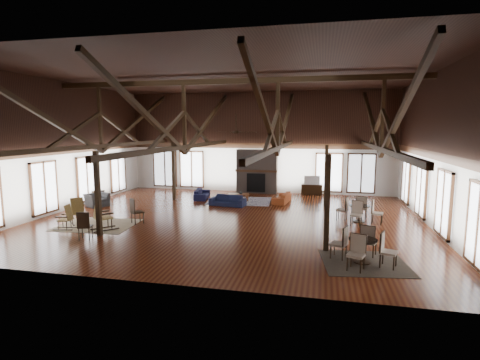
% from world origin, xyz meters
% --- Properties ---
extents(floor, '(16.00, 16.00, 0.00)m').
position_xyz_m(floor, '(0.00, 0.00, 0.00)').
color(floor, '#5E2C13').
rests_on(floor, ground).
extents(ceiling, '(16.00, 14.00, 0.02)m').
position_xyz_m(ceiling, '(0.00, 0.00, 6.00)').
color(ceiling, black).
rests_on(ceiling, wall_back).
extents(wall_back, '(16.00, 0.02, 6.00)m').
position_xyz_m(wall_back, '(0.00, 7.00, 3.00)').
color(wall_back, silver).
rests_on(wall_back, floor).
extents(wall_front, '(16.00, 0.02, 6.00)m').
position_xyz_m(wall_front, '(0.00, -7.00, 3.00)').
color(wall_front, silver).
rests_on(wall_front, floor).
extents(wall_left, '(0.02, 14.00, 6.00)m').
position_xyz_m(wall_left, '(-8.00, 0.00, 3.00)').
color(wall_left, silver).
rests_on(wall_left, floor).
extents(wall_right, '(0.02, 14.00, 6.00)m').
position_xyz_m(wall_right, '(8.00, 0.00, 3.00)').
color(wall_right, silver).
rests_on(wall_right, floor).
extents(roof_truss, '(15.60, 14.07, 3.14)m').
position_xyz_m(roof_truss, '(0.00, 0.00, 4.03)').
color(roof_truss, black).
rests_on(roof_truss, wall_back).
extents(post_grid, '(8.16, 7.16, 3.05)m').
position_xyz_m(post_grid, '(0.00, 0.00, 1.52)').
color(post_grid, black).
rests_on(post_grid, floor).
extents(fireplace, '(2.50, 0.69, 2.60)m').
position_xyz_m(fireplace, '(0.00, 6.67, 1.29)').
color(fireplace, brown).
rests_on(fireplace, floor).
extents(ceiling_fan, '(1.60, 1.60, 0.75)m').
position_xyz_m(ceiling_fan, '(0.50, -1.00, 3.73)').
color(ceiling_fan, black).
rests_on(ceiling_fan, roof_truss).
extents(sofa_navy_front, '(1.88, 0.95, 0.53)m').
position_xyz_m(sofa_navy_front, '(-0.77, 2.57, 0.26)').
color(sofa_navy_front, '#131835').
rests_on(sofa_navy_front, floor).
extents(sofa_navy_left, '(1.81, 0.93, 0.50)m').
position_xyz_m(sofa_navy_left, '(-2.65, 4.21, 0.25)').
color(sofa_navy_left, '#141537').
rests_on(sofa_navy_left, floor).
extents(sofa_orange, '(1.78, 0.88, 0.50)m').
position_xyz_m(sofa_orange, '(1.79, 4.00, 0.25)').
color(sofa_orange, '#96401D').
rests_on(sofa_orange, floor).
extents(coffee_table, '(1.18, 0.81, 0.41)m').
position_xyz_m(coffee_table, '(-0.47, 3.79, 0.35)').
color(coffee_table, brown).
rests_on(coffee_table, floor).
extents(vase, '(0.25, 0.25, 0.21)m').
position_xyz_m(vase, '(-0.34, 3.70, 0.51)').
color(vase, '#B2B2B2').
rests_on(vase, coffee_table).
extents(armchair, '(1.27, 1.21, 0.64)m').
position_xyz_m(armchair, '(-7.07, 1.03, 0.32)').
color(armchair, '#2F2F32').
rests_on(armchair, floor).
extents(side_table_lamp, '(0.46, 0.46, 1.18)m').
position_xyz_m(side_table_lamp, '(-7.60, 1.97, 0.45)').
color(side_table_lamp, black).
rests_on(side_table_lamp, floor).
extents(rocking_chair_a, '(0.92, 0.90, 1.09)m').
position_xyz_m(rocking_chair_a, '(-5.83, -2.22, 0.51)').
color(rocking_chair_a, olive).
rests_on(rocking_chair_a, floor).
extents(rocking_chair_b, '(0.99, 1.04, 1.22)m').
position_xyz_m(rocking_chair_b, '(-4.32, -2.89, 0.57)').
color(rocking_chair_b, olive).
rests_on(rocking_chair_b, floor).
extents(rocking_chair_c, '(0.81, 0.53, 0.97)m').
position_xyz_m(rocking_chair_c, '(-5.68, -3.06, 0.46)').
color(rocking_chair_c, olive).
rests_on(rocking_chair_c, floor).
extents(side_chair_a, '(0.62, 0.62, 1.04)m').
position_xyz_m(side_chair_a, '(-3.54, -1.72, 0.61)').
color(side_chair_a, black).
rests_on(side_chair_a, floor).
extents(side_chair_b, '(0.53, 0.53, 1.00)m').
position_xyz_m(side_chair_b, '(-4.16, -4.13, 0.58)').
color(side_chair_b, black).
rests_on(side_chair_b, floor).
extents(cafe_table_near, '(1.90, 1.90, 0.97)m').
position_xyz_m(cafe_table_near, '(5.01, -4.38, 0.49)').
color(cafe_table_near, black).
rests_on(cafe_table_near, floor).
extents(cafe_table_far, '(1.91, 1.91, 0.98)m').
position_xyz_m(cafe_table_far, '(5.36, 0.56, 0.49)').
color(cafe_table_far, black).
rests_on(cafe_table_far, floor).
extents(cup_near, '(0.14, 0.14, 0.10)m').
position_xyz_m(cup_near, '(5.07, -4.30, 0.75)').
color(cup_near, '#B2B2B2').
rests_on(cup_near, cafe_table_near).
extents(cup_far, '(0.13, 0.13, 0.09)m').
position_xyz_m(cup_far, '(5.41, 0.62, 0.75)').
color(cup_far, '#B2B2B2').
rests_on(cup_far, cafe_table_far).
extents(tv_console, '(1.19, 0.45, 0.60)m').
position_xyz_m(tv_console, '(3.25, 6.75, 0.30)').
color(tv_console, black).
rests_on(tv_console, floor).
extents(television, '(0.90, 0.19, 0.52)m').
position_xyz_m(television, '(3.24, 6.75, 0.85)').
color(television, '#B2B2B2').
rests_on(television, tv_console).
extents(rug_tan, '(3.08, 2.50, 0.01)m').
position_xyz_m(rug_tan, '(-4.92, -2.24, 0.01)').
color(rug_tan, tan).
rests_on(rug_tan, floor).
extents(rug_navy, '(3.43, 2.68, 0.01)m').
position_xyz_m(rug_navy, '(-0.44, 3.90, 0.01)').
color(rug_navy, '#17163F').
rests_on(rug_navy, floor).
extents(rug_dark, '(2.62, 2.44, 0.01)m').
position_xyz_m(rug_dark, '(5.08, -4.41, 0.01)').
color(rug_dark, black).
rests_on(rug_dark, floor).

